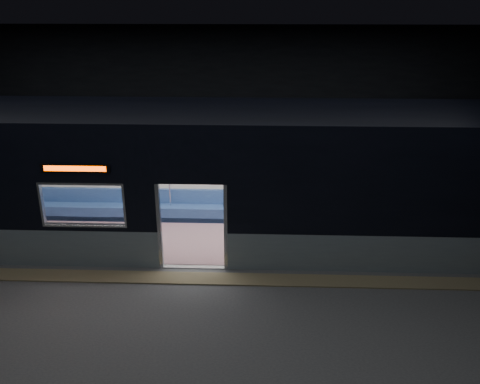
{
  "coord_description": "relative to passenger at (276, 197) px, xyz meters",
  "views": [
    {
      "loc": [
        1.45,
        -9.1,
        5.83
      ],
      "look_at": [
        1.01,
        2.3,
        1.39
      ],
      "focal_mm": 38.0,
      "sensor_mm": 36.0,
      "label": 1
    }
  ],
  "objects": [
    {
      "name": "station_floor",
      "position": [
        -1.93,
        -3.55,
        -0.79
      ],
      "size": [
        24.0,
        14.0,
        0.01
      ],
      "primitive_type": "cube",
      "color": "#47494C",
      "rests_on": "ground"
    },
    {
      "name": "transit_map",
      "position": [
        1.75,
        0.31,
        0.72
      ],
      "size": [
        1.09,
        0.03,
        0.71
      ],
      "primitive_type": "cube",
      "color": "white",
      "rests_on": "metro_car"
    },
    {
      "name": "tactile_strip",
      "position": [
        -1.93,
        -3.0,
        -0.77
      ],
      "size": [
        22.8,
        0.5,
        0.03
      ],
      "primitive_type": "cube",
      "color": "#8C7F59",
      "rests_on": "station_floor"
    },
    {
      "name": "handbag",
      "position": [
        -0.03,
        -0.21,
        -0.12
      ],
      "size": [
        0.29,
        0.26,
        0.12
      ],
      "primitive_type": "cube",
      "rotation": [
        0.0,
        0.0,
        -0.24
      ],
      "color": "black",
      "rests_on": "passenger"
    },
    {
      "name": "metro_car",
      "position": [
        -1.93,
        -1.0,
        1.06
      ],
      "size": [
        18.0,
        3.04,
        3.35
      ],
      "color": "gray",
      "rests_on": "station_floor"
    },
    {
      "name": "passenger",
      "position": [
        0.0,
        0.0,
        0.0
      ],
      "size": [
        0.39,
        0.66,
        1.33
      ],
      "rotation": [
        0.0,
        0.0,
        0.09
      ],
      "color": "black",
      "rests_on": "metro_car"
    },
    {
      "name": "station_envelope",
      "position": [
        -1.93,
        -3.55,
        2.88
      ],
      "size": [
        24.0,
        14.0,
        5.0
      ],
      "color": "black",
      "rests_on": "station_floor"
    }
  ]
}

